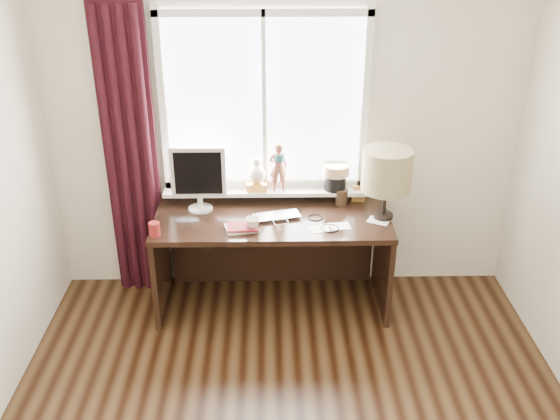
{
  "coord_description": "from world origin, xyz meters",
  "views": [
    {
      "loc": [
        -0.12,
        -2.36,
        2.8
      ],
      "look_at": [
        -0.05,
        1.25,
        1.0
      ],
      "focal_mm": 40.0,
      "sensor_mm": 36.0,
      "label": 1
    }
  ],
  "objects_px": {
    "desk": "(272,241)",
    "monitor": "(198,175)",
    "red_cup": "(154,229)",
    "laptop": "(277,216)",
    "mug": "(253,224)",
    "table_lamp": "(387,171)"
  },
  "relations": [
    {
      "from": "desk",
      "to": "monitor",
      "type": "distance_m",
      "value": 0.74
    },
    {
      "from": "desk",
      "to": "red_cup",
      "type": "bearing_deg",
      "value": -156.25
    },
    {
      "from": "table_lamp",
      "to": "desk",
      "type": "bearing_deg",
      "value": 172.14
    },
    {
      "from": "desk",
      "to": "table_lamp",
      "type": "bearing_deg",
      "value": -7.86
    },
    {
      "from": "mug",
      "to": "monitor",
      "type": "distance_m",
      "value": 0.56
    },
    {
      "from": "red_cup",
      "to": "laptop",
      "type": "bearing_deg",
      "value": 16.65
    },
    {
      "from": "laptop",
      "to": "mug",
      "type": "bearing_deg",
      "value": -147.88
    },
    {
      "from": "mug",
      "to": "red_cup",
      "type": "bearing_deg",
      "value": -173.9
    },
    {
      "from": "desk",
      "to": "laptop",
      "type": "bearing_deg",
      "value": -70.49
    },
    {
      "from": "monitor",
      "to": "table_lamp",
      "type": "distance_m",
      "value": 1.34
    },
    {
      "from": "red_cup",
      "to": "monitor",
      "type": "bearing_deg",
      "value": 55.37
    },
    {
      "from": "red_cup",
      "to": "monitor",
      "type": "relative_size",
      "value": 0.2
    },
    {
      "from": "laptop",
      "to": "desk",
      "type": "relative_size",
      "value": 0.2
    },
    {
      "from": "red_cup",
      "to": "desk",
      "type": "height_order",
      "value": "red_cup"
    },
    {
      "from": "red_cup",
      "to": "desk",
      "type": "bearing_deg",
      "value": 23.75
    },
    {
      "from": "desk",
      "to": "table_lamp",
      "type": "height_order",
      "value": "table_lamp"
    },
    {
      "from": "laptop",
      "to": "red_cup",
      "type": "relative_size",
      "value": 3.37
    },
    {
      "from": "red_cup",
      "to": "table_lamp",
      "type": "height_order",
      "value": "table_lamp"
    },
    {
      "from": "mug",
      "to": "red_cup",
      "type": "xyz_separation_m",
      "value": [
        -0.66,
        -0.07,
        0.0
      ]
    },
    {
      "from": "mug",
      "to": "table_lamp",
      "type": "distance_m",
      "value": 1.0
    },
    {
      "from": "laptop",
      "to": "desk",
      "type": "distance_m",
      "value": 0.28
    },
    {
      "from": "laptop",
      "to": "mug",
      "type": "height_order",
      "value": "mug"
    }
  ]
}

